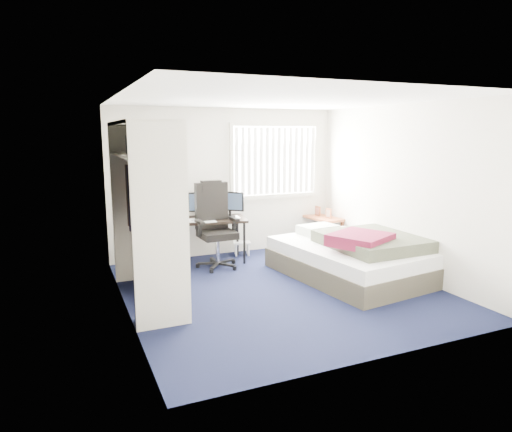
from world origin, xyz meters
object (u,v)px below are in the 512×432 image
at_px(nightstand, 322,220).
at_px(bed, 355,256).
at_px(desk, 200,216).
at_px(office_chair, 215,234).

distance_m(nightstand, bed, 1.80).
distance_m(desk, bed, 2.53).
height_order(nightstand, bed, nightstand).
relative_size(nightstand, bed, 0.36).
bearing_deg(desk, office_chair, -68.35).
bearing_deg(bed, nightstand, 74.34).
bearing_deg(office_chair, bed, -37.68).
height_order(office_chair, nightstand, office_chair).
bearing_deg(office_chair, desk, 111.65).
bearing_deg(desk, nightstand, 1.35).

